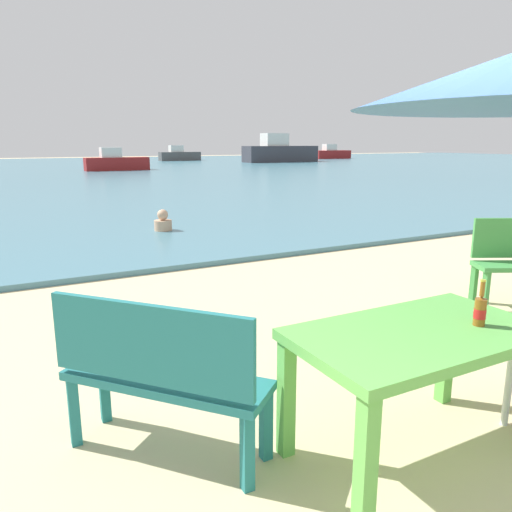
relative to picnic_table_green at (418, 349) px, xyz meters
name	(u,v)px	position (x,y,z in m)	size (l,w,h in m)	color
sea_water	(43,172)	(0.76, 29.62, -0.61)	(120.00, 50.00, 0.08)	teal
picnic_table_green	(418,349)	(0.00, 0.00, 0.00)	(1.40, 0.80, 0.76)	#60B24C
beer_bottle_amber	(480,309)	(0.34, -0.10, 0.20)	(0.07, 0.07, 0.26)	brown
bench_teal_center	(159,370)	(-1.28, 0.63, -0.11)	(1.06, 1.14, 0.95)	#237275
swimmer_person	(163,222)	(0.88, 7.40, -0.41)	(0.34, 0.34, 0.41)	tan
boat_barge	(280,152)	(19.77, 34.82, 0.27)	(6.46, 1.76, 2.35)	#38383F
boat_tanker	(116,162)	(4.78, 28.69, -0.08)	(3.71, 1.01, 1.35)	maroon
boat_cargo_ship	(179,155)	(13.40, 41.88, -0.08)	(3.72, 1.01, 1.35)	#4C4C4C
boat_sailboat	(332,153)	(28.77, 39.65, -0.05)	(3.96, 1.08, 1.44)	maroon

